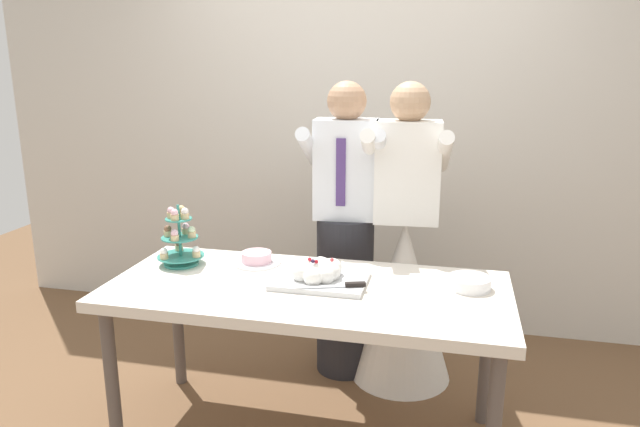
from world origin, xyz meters
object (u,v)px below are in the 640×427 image
at_px(person_bride, 403,280).
at_px(main_cake_tray, 320,274).
at_px(cupcake_stand, 180,240).
at_px(plate_stack, 470,283).
at_px(person_groom, 345,247).
at_px(round_cake, 257,259).
at_px(dessert_table, 307,301).

bearing_deg(person_bride, main_cake_tray, -117.45).
relative_size(cupcake_stand, plate_stack, 1.62).
xyz_separation_m(main_cake_tray, plate_stack, (0.66, 0.08, -0.02)).
bearing_deg(person_groom, person_bride, -1.67).
height_order(main_cake_tray, person_groom, person_groom).
xyz_separation_m(cupcake_stand, round_cake, (0.36, 0.10, -0.10)).
xyz_separation_m(round_cake, person_bride, (0.70, 0.44, -0.22)).
distance_m(cupcake_stand, main_cake_tray, 0.74).
height_order(dessert_table, person_groom, person_groom).
height_order(cupcake_stand, person_groom, person_groom).
xyz_separation_m(cupcake_stand, person_groom, (0.73, 0.55, -0.15)).
bearing_deg(person_bride, round_cake, -147.57).
bearing_deg(cupcake_stand, round_cake, 15.33).
bearing_deg(main_cake_tray, person_bride, 62.55).
bearing_deg(main_cake_tray, dessert_table, -135.89).
xyz_separation_m(cupcake_stand, person_bride, (1.06, 0.54, -0.32)).
bearing_deg(main_cake_tray, plate_stack, 7.22).
relative_size(dessert_table, round_cake, 7.50).
height_order(round_cake, person_groom, person_groom).
relative_size(dessert_table, person_groom, 1.08).
xyz_separation_m(cupcake_stand, main_cake_tray, (0.73, -0.09, -0.08)).
bearing_deg(main_cake_tray, cupcake_stand, 173.10).
height_order(plate_stack, person_bride, person_bride).
bearing_deg(person_bride, dessert_table, -119.07).
bearing_deg(person_bride, plate_stack, -58.50).
xyz_separation_m(main_cake_tray, round_cake, (-0.37, 0.19, -0.02)).
xyz_separation_m(main_cake_tray, person_bride, (0.33, 0.63, -0.24)).
bearing_deg(plate_stack, round_cake, 174.27).
height_order(main_cake_tray, round_cake, main_cake_tray).
distance_m(dessert_table, person_groom, 0.69).
distance_m(round_cake, person_bride, 0.85).
height_order(dessert_table, cupcake_stand, cupcake_stand).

